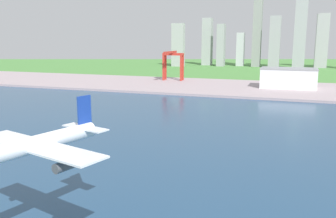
# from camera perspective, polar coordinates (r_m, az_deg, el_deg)

# --- Properties ---
(ground_plane) EXTENTS (2400.00, 2400.00, 0.00)m
(ground_plane) POSITION_cam_1_polar(r_m,az_deg,el_deg) (230.06, 4.41, -2.89)
(ground_plane) COLOR #4D8A40
(water_bay) EXTENTS (840.00, 360.00, 0.15)m
(water_bay) POSITION_cam_1_polar(r_m,az_deg,el_deg) (174.91, -0.68, -7.35)
(water_bay) COLOR navy
(water_bay) RESTS_ON ground
(industrial_pier) EXTENTS (840.00, 140.00, 2.50)m
(industrial_pier) POSITION_cam_1_polar(r_m,az_deg,el_deg) (413.52, 11.20, 3.32)
(industrial_pier) COLOR #A69499
(industrial_pier) RESTS_ON ground
(airplane_landing) EXTENTS (43.23, 46.08, 14.74)m
(airplane_landing) POSITION_cam_1_polar(r_m,az_deg,el_deg) (97.28, -21.18, -5.57)
(airplane_landing) COLOR white
(port_crane_red) EXTENTS (26.07, 45.21, 37.63)m
(port_crane_red) POSITION_cam_1_polar(r_m,az_deg,el_deg) (464.49, 0.74, 7.92)
(port_crane_red) COLOR #B72D23
(port_crane_red) RESTS_ON industrial_pier
(warehouse_main) EXTENTS (59.03, 33.32, 21.65)m
(warehouse_main) POSITION_cam_1_polar(r_m,az_deg,el_deg) (415.86, 18.49, 4.68)
(warehouse_main) COLOR white
(warehouse_main) RESTS_ON industrial_pier
(distant_skyline) EXTENTS (349.91, 73.15, 155.17)m
(distant_skyline) POSITION_cam_1_polar(r_m,az_deg,el_deg) (743.59, 15.54, 10.78)
(distant_skyline) COLOR #A5A7A9
(distant_skyline) RESTS_ON ground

